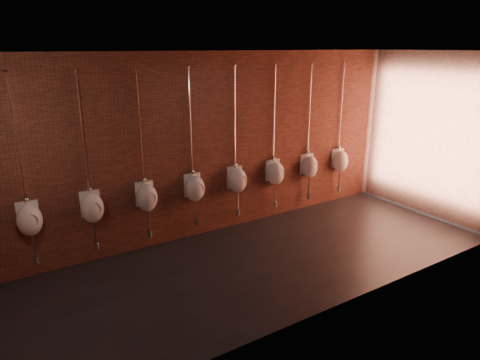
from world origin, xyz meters
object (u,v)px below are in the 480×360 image
object	(u,v)px
urinal_1	(92,207)
urinal_7	(340,160)
urinal_0	(29,219)
urinal_6	(310,166)
urinal_3	(195,188)
urinal_4	(237,180)
urinal_5	(275,173)
urinal_2	(147,197)

from	to	relation	value
urinal_1	urinal_7	size ratio (longest dim) A/B	1.00
urinal_0	urinal_6	size ratio (longest dim) A/B	1.00
urinal_1	urinal_6	distance (m)	4.34
urinal_6	urinal_7	size ratio (longest dim) A/B	1.00
urinal_3	urinal_6	bearing A→B (deg)	0.00
urinal_7	urinal_6	bearing A→B (deg)	180.00
urinal_4	urinal_7	xyz separation A→B (m)	(2.60, 0.00, 0.00)
urinal_4	urinal_3	bearing A→B (deg)	180.00
urinal_1	urinal_7	bearing A→B (deg)	0.00
urinal_5	urinal_7	world-z (taller)	same
urinal_4	urinal_6	world-z (taller)	same
urinal_2	urinal_0	bearing A→B (deg)	180.00
urinal_4	urinal_5	bearing A→B (deg)	0.00
urinal_3	urinal_5	bearing A→B (deg)	0.00
urinal_3	urinal_5	world-z (taller)	same
urinal_1	urinal_2	bearing A→B (deg)	0.00
urinal_6	urinal_7	bearing A→B (deg)	0.00
urinal_3	urinal_6	distance (m)	2.60
urinal_2	urinal_4	world-z (taller)	same
urinal_7	urinal_0	bearing A→B (deg)	180.00
urinal_2	urinal_6	world-z (taller)	same
urinal_1	urinal_6	xyz separation A→B (m)	(4.34, 0.00, 0.00)
urinal_2	urinal_5	xyz separation A→B (m)	(2.60, 0.00, 0.00)
urinal_0	urinal_2	xyz separation A→B (m)	(1.74, 0.00, 0.00)
urinal_2	urinal_5	world-z (taller)	same
urinal_4	urinal_7	world-z (taller)	same
urinal_1	urinal_7	distance (m)	5.21
urinal_4	urinal_0	bearing A→B (deg)	180.00
urinal_0	urinal_4	xyz separation A→B (m)	(3.47, 0.00, 0.00)
urinal_6	urinal_7	distance (m)	0.87
urinal_1	urinal_5	distance (m)	3.47
urinal_1	urinal_2	size ratio (longest dim) A/B	1.00
urinal_4	urinal_5	xyz separation A→B (m)	(0.87, 0.00, 0.00)
urinal_2	urinal_7	bearing A→B (deg)	0.00
urinal_1	urinal_3	world-z (taller)	same
urinal_1	urinal_5	size ratio (longest dim) A/B	1.00
urinal_0	urinal_2	bearing A→B (deg)	0.00
urinal_0	urinal_1	distance (m)	0.87
urinal_0	urinal_6	bearing A→B (deg)	0.00
urinal_6	urinal_2	bearing A→B (deg)	180.00
urinal_2	urinal_3	size ratio (longest dim) A/B	1.00
urinal_0	urinal_4	bearing A→B (deg)	0.00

